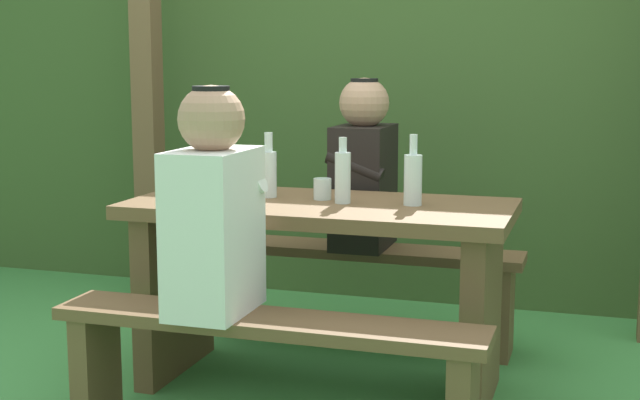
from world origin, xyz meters
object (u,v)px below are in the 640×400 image
bottle_right (413,178)px  bottle_center (269,171)px  person_white_shirt (214,209)px  bottle_left (343,175)px  picnic_table (320,261)px  bench_near (267,353)px  drinking_glass (322,189)px  person_black_coat (363,170)px  bench_far (359,273)px

bottle_right → bottle_center: 0.56m
person_white_shirt → bottle_left: bearing=64.6°
person_white_shirt → bottle_center: bearing=94.1°
picnic_table → bottle_center: (-0.22, 0.05, 0.32)m
picnic_table → bottle_right: size_ratio=5.50×
picnic_table → bottle_left: 0.34m
bench_near → bottle_right: bottle_right is taller
drinking_glass → bottle_center: (-0.21, -0.01, 0.06)m
picnic_table → bottle_center: 0.39m
bench_near → bottle_right: (0.34, 0.59, 0.50)m
person_white_shirt → drinking_glass: bearing=74.7°
bench_near → person_black_coat: person_black_coat is taller
person_black_coat → bottle_right: (0.32, -0.52, 0.05)m
bench_far → bottle_center: bearing=-113.6°
bottle_left → bottle_center: 0.31m
bench_far → person_black_coat: person_black_coat is taller
picnic_table → bench_near: 0.58m
bench_far → bottle_center: 0.74m
drinking_glass → picnic_table: bearing=-81.1°
picnic_table → person_white_shirt: 0.64m
picnic_table → bottle_left: (0.09, 0.00, 0.32)m
bench_near → drinking_glass: size_ratio=17.61×
person_black_coat → picnic_table: bearing=-91.9°
person_black_coat → bottle_left: (0.07, -0.55, 0.05)m
person_black_coat → bottle_center: size_ratio=2.92×
picnic_table → drinking_glass: (-0.01, 0.06, 0.26)m
bottle_center → drinking_glass: bearing=2.1°
bench_near → person_white_shirt: size_ratio=1.95×
picnic_table → bench_near: picnic_table is taller
person_white_shirt → bottle_center: (-0.04, 0.60, 0.05)m
drinking_glass → bottle_left: size_ratio=0.33×
bench_near → person_black_coat: (0.02, 1.10, 0.45)m
person_white_shirt → bottle_center: size_ratio=2.92×
person_white_shirt → bottle_right: size_ratio=2.83×
picnic_table → bottle_left: bottle_left is taller
bottle_right → drinking_glass: bearing=175.6°
bench_near → bottle_center: 0.81m
bench_far → person_black_coat: bearing=-10.1°
bottle_right → bottle_center: bearing=178.0°
drinking_glass → person_white_shirt: bearing=-105.3°
bench_near → bottle_center: size_ratio=5.69×
bench_far → bottle_right: 0.80m
bench_near → person_black_coat: 1.19m
picnic_table → drinking_glass: 0.27m
picnic_table → bottle_center: bottle_center is taller
bench_far → person_white_shirt: size_ratio=1.95×
picnic_table → bench_far: 0.58m
person_black_coat → bottle_right: person_black_coat is taller
drinking_glass → person_black_coat: bearing=86.8°
bench_far → bottle_left: size_ratio=5.83×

